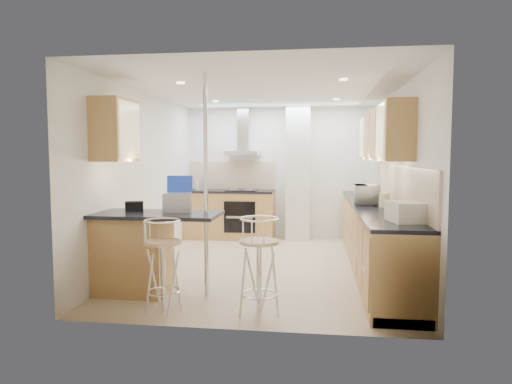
# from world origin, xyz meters

# --- Properties ---
(ground) EXTENTS (4.80, 4.80, 0.00)m
(ground) POSITION_xyz_m (0.00, 0.00, 0.00)
(ground) COLOR #D7B08F
(ground) RESTS_ON ground
(room_shell) EXTENTS (3.64, 4.84, 2.51)m
(room_shell) POSITION_xyz_m (0.32, 0.38, 1.54)
(room_shell) COLOR white
(room_shell) RESTS_ON ground
(right_counter) EXTENTS (0.63, 4.40, 0.92)m
(right_counter) POSITION_xyz_m (1.50, 0.00, 0.46)
(right_counter) COLOR #B9834A
(right_counter) RESTS_ON ground
(back_counter) EXTENTS (1.70, 0.63, 0.92)m
(back_counter) POSITION_xyz_m (-0.95, 2.10, 0.46)
(back_counter) COLOR #B9834A
(back_counter) RESTS_ON ground
(peninsula) EXTENTS (1.47, 0.72, 0.94)m
(peninsula) POSITION_xyz_m (-1.12, -1.45, 0.48)
(peninsula) COLOR #B9834A
(peninsula) RESTS_ON ground
(microwave) EXTENTS (0.34, 0.49, 0.27)m
(microwave) POSITION_xyz_m (1.38, -0.05, 1.05)
(microwave) COLOR silver
(microwave) RESTS_ON right_counter
(laptop) EXTENTS (0.35, 0.29, 0.22)m
(laptop) POSITION_xyz_m (-0.90, -1.33, 1.05)
(laptop) COLOR #9C9EA3
(laptop) RESTS_ON peninsula
(bag) EXTENTS (0.25, 0.21, 0.11)m
(bag) POSITION_xyz_m (-1.42, -1.33, 1.00)
(bag) COLOR black
(bag) RESTS_ON peninsula
(bar_stool_near) EXTENTS (0.45, 0.45, 0.96)m
(bar_stool_near) POSITION_xyz_m (-0.84, -2.03, 0.48)
(bar_stool_near) COLOR tan
(bar_stool_near) RESTS_ON ground
(bar_stool_end) EXTENTS (0.50, 0.50, 1.00)m
(bar_stool_end) POSITION_xyz_m (0.14, -2.03, 0.50)
(bar_stool_end) COLOR tan
(bar_stool_end) RESTS_ON ground
(jar_a) EXTENTS (0.16, 0.16, 0.19)m
(jar_a) POSITION_xyz_m (1.43, 1.01, 1.01)
(jar_a) COLOR white
(jar_a) RESTS_ON right_counter
(jar_b) EXTENTS (0.14, 0.14, 0.14)m
(jar_b) POSITION_xyz_m (1.55, 0.81, 0.99)
(jar_b) COLOR white
(jar_b) RESTS_ON right_counter
(jar_c) EXTENTS (0.15, 0.15, 0.18)m
(jar_c) POSITION_xyz_m (1.57, -0.35, 1.01)
(jar_c) COLOR beige
(jar_c) RESTS_ON right_counter
(jar_d) EXTENTS (0.10, 0.10, 0.15)m
(jar_d) POSITION_xyz_m (1.62, -1.22, 0.99)
(jar_d) COLOR silver
(jar_d) RESTS_ON right_counter
(bread_bin) EXTENTS (0.38, 0.44, 0.20)m
(bread_bin) POSITION_xyz_m (1.59, -1.65, 1.02)
(bread_bin) COLOR white
(bread_bin) RESTS_ON right_counter
(kettle) EXTENTS (0.16, 0.16, 0.22)m
(kettle) POSITION_xyz_m (-1.50, 1.99, 1.03)
(kettle) COLOR silver
(kettle) RESTS_ON back_counter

